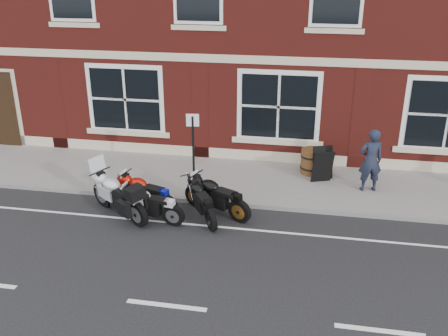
{
  "coord_description": "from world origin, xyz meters",
  "views": [
    {
      "loc": [
        2.5,
        -10.56,
        6.21
      ],
      "look_at": [
        0.3,
        1.6,
        1.02
      ],
      "focal_mm": 40.0,
      "sensor_mm": 36.0,
      "label": 1
    }
  ],
  "objects_px": {
    "pedestrian_left": "(371,160)",
    "a_board_sign": "(323,165)",
    "moto_sport_red": "(145,191)",
    "moto_sport_silver": "(148,203)",
    "moto_touring_silver": "(118,194)",
    "barrel_planter": "(312,161)",
    "moto_sport_black": "(216,195)",
    "parking_sign": "(193,150)",
    "moto_naked_black": "(202,198)"
  },
  "relations": [
    {
      "from": "moto_sport_red",
      "to": "a_board_sign",
      "type": "bearing_deg",
      "value": -42.35
    },
    {
      "from": "moto_sport_red",
      "to": "pedestrian_left",
      "type": "height_order",
      "value": "pedestrian_left"
    },
    {
      "from": "moto_naked_black",
      "to": "pedestrian_left",
      "type": "relative_size",
      "value": 1.01
    },
    {
      "from": "moto_sport_black",
      "to": "moto_naked_black",
      "type": "relative_size",
      "value": 1.05
    },
    {
      "from": "barrel_planter",
      "to": "pedestrian_left",
      "type": "bearing_deg",
      "value": -30.9
    },
    {
      "from": "moto_sport_black",
      "to": "parking_sign",
      "type": "bearing_deg",
      "value": 76.17
    },
    {
      "from": "pedestrian_left",
      "to": "moto_touring_silver",
      "type": "bearing_deg",
      "value": 8.16
    },
    {
      "from": "moto_sport_black",
      "to": "barrel_planter",
      "type": "bearing_deg",
      "value": -13.0
    },
    {
      "from": "moto_sport_black",
      "to": "pedestrian_left",
      "type": "relative_size",
      "value": 1.06
    },
    {
      "from": "moto_sport_black",
      "to": "barrel_planter",
      "type": "distance_m",
      "value": 3.76
    },
    {
      "from": "moto_touring_silver",
      "to": "a_board_sign",
      "type": "height_order",
      "value": "moto_touring_silver"
    },
    {
      "from": "moto_sport_silver",
      "to": "moto_naked_black",
      "type": "relative_size",
      "value": 1.05
    },
    {
      "from": "moto_sport_red",
      "to": "moto_touring_silver",
      "type": "bearing_deg",
      "value": 146.1
    },
    {
      "from": "moto_sport_silver",
      "to": "parking_sign",
      "type": "distance_m",
      "value": 1.88
    },
    {
      "from": "pedestrian_left",
      "to": "a_board_sign",
      "type": "bearing_deg",
      "value": -31.55
    },
    {
      "from": "a_board_sign",
      "to": "barrel_planter",
      "type": "height_order",
      "value": "a_board_sign"
    },
    {
      "from": "moto_touring_silver",
      "to": "moto_sport_black",
      "type": "xyz_separation_m",
      "value": [
        2.48,
        0.52,
        -0.06
      ]
    },
    {
      "from": "moto_naked_black",
      "to": "barrel_planter",
      "type": "relative_size",
      "value": 2.39
    },
    {
      "from": "moto_sport_silver",
      "to": "pedestrian_left",
      "type": "xyz_separation_m",
      "value": [
        5.63,
        2.63,
        0.53
      ]
    },
    {
      "from": "moto_sport_black",
      "to": "moto_sport_silver",
      "type": "xyz_separation_m",
      "value": [
        -1.62,
        -0.69,
        -0.04
      ]
    },
    {
      "from": "moto_sport_red",
      "to": "barrel_planter",
      "type": "height_order",
      "value": "moto_sport_red"
    },
    {
      "from": "moto_touring_silver",
      "to": "barrel_planter",
      "type": "xyz_separation_m",
      "value": [
        4.88,
        3.41,
        -0.1
      ]
    },
    {
      "from": "a_board_sign",
      "to": "parking_sign",
      "type": "bearing_deg",
      "value": -172.91
    },
    {
      "from": "moto_sport_red",
      "to": "barrel_planter",
      "type": "xyz_separation_m",
      "value": [
        4.31,
        2.99,
        -0.01
      ]
    },
    {
      "from": "moto_touring_silver",
      "to": "pedestrian_left",
      "type": "distance_m",
      "value": 6.95
    },
    {
      "from": "moto_sport_black",
      "to": "pedestrian_left",
      "type": "height_order",
      "value": "pedestrian_left"
    },
    {
      "from": "moto_sport_red",
      "to": "moto_naked_black",
      "type": "distance_m",
      "value": 1.59
    },
    {
      "from": "moto_naked_black",
      "to": "a_board_sign",
      "type": "relative_size",
      "value": 1.82
    },
    {
      "from": "moto_sport_black",
      "to": "pedestrian_left",
      "type": "bearing_deg",
      "value": -37.57
    },
    {
      "from": "barrel_planter",
      "to": "parking_sign",
      "type": "bearing_deg",
      "value": -144.31
    },
    {
      "from": "moto_touring_silver",
      "to": "moto_sport_silver",
      "type": "bearing_deg",
      "value": -67.38
    },
    {
      "from": "moto_touring_silver",
      "to": "barrel_planter",
      "type": "bearing_deg",
      "value": -20.73
    },
    {
      "from": "moto_touring_silver",
      "to": "barrel_planter",
      "type": "distance_m",
      "value": 5.96
    },
    {
      "from": "a_board_sign",
      "to": "moto_sport_black",
      "type": "bearing_deg",
      "value": -158.51
    },
    {
      "from": "barrel_planter",
      "to": "moto_touring_silver",
      "type": "bearing_deg",
      "value": -145.07
    },
    {
      "from": "moto_sport_red",
      "to": "moto_sport_silver",
      "type": "bearing_deg",
      "value": -134.68
    },
    {
      "from": "moto_touring_silver",
      "to": "pedestrian_left",
      "type": "xyz_separation_m",
      "value": [
        6.49,
        2.45,
        0.43
      ]
    },
    {
      "from": "moto_sport_black",
      "to": "moto_sport_silver",
      "type": "relative_size",
      "value": 1.0
    },
    {
      "from": "moto_sport_red",
      "to": "moto_naked_black",
      "type": "height_order",
      "value": "moto_naked_black"
    },
    {
      "from": "pedestrian_left",
      "to": "a_board_sign",
      "type": "relative_size",
      "value": 1.81
    },
    {
      "from": "moto_sport_red",
      "to": "moto_sport_silver",
      "type": "xyz_separation_m",
      "value": [
        0.29,
        -0.6,
        -0.02
      ]
    },
    {
      "from": "moto_sport_silver",
      "to": "a_board_sign",
      "type": "height_order",
      "value": "a_board_sign"
    },
    {
      "from": "moto_sport_silver",
      "to": "moto_touring_silver",
      "type": "bearing_deg",
      "value": 88.8
    },
    {
      "from": "moto_naked_black",
      "to": "parking_sign",
      "type": "bearing_deg",
      "value": 84.36
    },
    {
      "from": "moto_touring_silver",
      "to": "moto_naked_black",
      "type": "relative_size",
      "value": 1.06
    },
    {
      "from": "moto_touring_silver",
      "to": "pedestrian_left",
      "type": "height_order",
      "value": "pedestrian_left"
    },
    {
      "from": "moto_sport_black",
      "to": "a_board_sign",
      "type": "relative_size",
      "value": 1.91
    },
    {
      "from": "barrel_planter",
      "to": "a_board_sign",
      "type": "bearing_deg",
      "value": -57.94
    },
    {
      "from": "parking_sign",
      "to": "moto_sport_black",
      "type": "bearing_deg",
      "value": -48.13
    },
    {
      "from": "moto_sport_black",
      "to": "a_board_sign",
      "type": "height_order",
      "value": "a_board_sign"
    }
  ]
}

